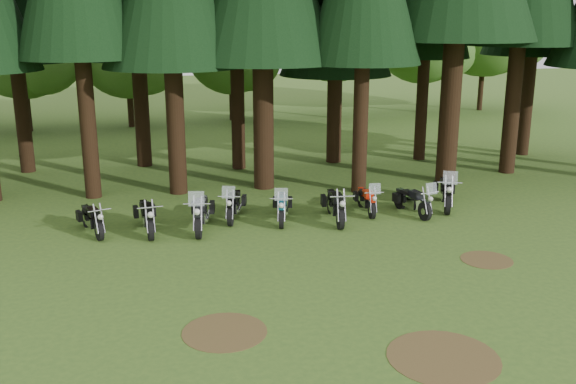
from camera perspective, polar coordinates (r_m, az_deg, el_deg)
The scene contains 19 objects.
ground at distance 16.17m, azimuth 4.08°, elevation -7.99°, with size 120.00×120.00×0.00m, color #36551F.
decid_2 at distance 39.44m, azimuth -22.29°, elevation 12.11°, with size 6.72×6.53×8.40m.
decid_3 at distance 39.36m, azimuth -13.73°, elevation 12.14°, with size 6.12×5.95×7.65m.
decid_4 at distance 41.00m, azimuth -4.69°, elevation 12.42°, with size 5.93×5.76×7.41m.
decid_5 at distance 41.88m, azimuth 4.83°, elevation 15.03°, with size 8.45×8.21×10.56m.
decid_6 at distance 45.51m, azimuth 12.40°, elevation 13.46°, with size 7.06×6.86×8.82m.
decid_7 at distance 47.47m, azimuth 17.77°, elevation 14.39°, with size 8.44×8.20×10.55m.
dirt_patch_0 at distance 13.82m, azimuth -5.66°, elevation -12.26°, with size 1.80×1.80×0.01m, color #4C3D1E.
dirt_patch_1 at distance 18.34m, azimuth 17.24°, elevation -5.78°, with size 1.40×1.40×0.01m, color #4C3D1E.
dirt_patch_2 at distance 13.19m, azimuth 13.64°, elevation -14.08°, with size 2.20×2.20×0.01m, color #4C3D1E.
motorcycle_0 at distance 20.36m, azimuth -17.02°, elevation -2.40°, with size 0.78×2.00×0.84m.
motorcycle_1 at distance 20.06m, azimuth -12.44°, elevation -2.21°, with size 0.41×2.28×0.93m.
motorcycle_2 at distance 19.97m, azimuth -7.73°, elevation -1.93°, with size 0.77×2.46×1.55m.
motorcycle_3 at distance 20.95m, azimuth -4.83°, elevation -1.18°, with size 0.89×2.17×1.38m.
motorcycle_4 at distance 20.65m, azimuth -0.53°, elevation -1.38°, with size 0.79×2.17×1.37m.
motorcycle_5 at distance 20.70m, azimuth 4.24°, elevation -1.29°, with size 0.44×2.36×0.96m.
motorcycle_6 at distance 21.71m, azimuth 7.00°, elevation -0.77°, with size 0.44×2.01×1.26m.
motorcycle_7 at distance 21.73m, azimuth 11.01°, elevation -0.86°, with size 0.63×2.11×1.33m.
motorcycle_8 at distance 22.78m, azimuth 13.83°, elevation -0.07°, with size 1.20×2.42×1.57m.
Camera 1 is at (-4.46, -14.18, 6.38)m, focal length 40.00 mm.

